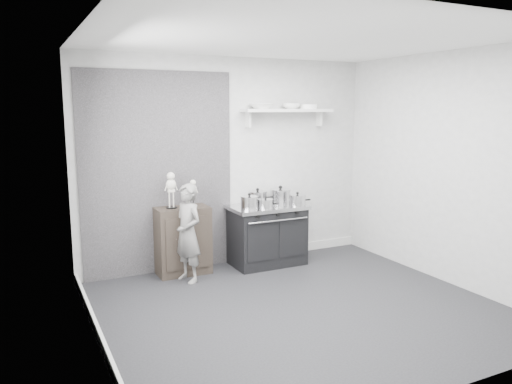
{
  "coord_description": "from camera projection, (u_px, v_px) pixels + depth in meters",
  "views": [
    {
      "loc": [
        -2.57,
        -4.2,
        2.05
      ],
      "look_at": [
        -0.03,
        0.95,
        1.08
      ],
      "focal_mm": 35.0,
      "sensor_mm": 36.0,
      "label": 1
    }
  ],
  "objects": [
    {
      "name": "side_cabinet",
      "position": [
        183.0,
        240.0,
        6.21
      ],
      "size": [
        0.65,
        0.38,
        0.85
      ],
      "primitive_type": "cube",
      "color": "black",
      "rests_on": "ground"
    },
    {
      "name": "bowl_small",
      "position": [
        291.0,
        106.0,
        6.68
      ],
      "size": [
        0.23,
        0.23,
        0.07
      ],
      "primitive_type": "imported",
      "color": "white",
      "rests_on": "wall_shelf"
    },
    {
      "name": "plate_stack",
      "position": [
        308.0,
        107.0,
        6.79
      ],
      "size": [
        0.25,
        0.25,
        0.06
      ],
      "primitive_type": "cylinder",
      "color": "white",
      "rests_on": "wall_shelf"
    },
    {
      "name": "pot_front_center",
      "position": [
        266.0,
        204.0,
        6.31
      ],
      "size": [
        0.28,
        0.19,
        0.15
      ],
      "color": "silver",
      "rests_on": "stove"
    },
    {
      "name": "wall_shelf",
      "position": [
        287.0,
        111.0,
        6.67
      ],
      "size": [
        1.3,
        0.26,
        0.24
      ],
      "color": "silver",
      "rests_on": "room_shell"
    },
    {
      "name": "room_shell",
      "position": [
        286.0,
        150.0,
        4.99
      ],
      "size": [
        4.02,
        3.62,
        2.71
      ],
      "color": "#9E9E9C",
      "rests_on": "ground"
    },
    {
      "name": "skeleton_torso",
      "position": [
        193.0,
        191.0,
        6.17
      ],
      "size": [
        0.11,
        0.07,
        0.38
      ],
      "primitive_type": null,
      "color": "beige",
      "rests_on": "side_cabinet"
    },
    {
      "name": "pot_front_left",
      "position": [
        250.0,
        202.0,
        6.28
      ],
      "size": [
        0.32,
        0.23,
        0.2
      ],
      "color": "silver",
      "rests_on": "stove"
    },
    {
      "name": "pot_back_left",
      "position": [
        258.0,
        198.0,
        6.6
      ],
      "size": [
        0.33,
        0.25,
        0.22
      ],
      "color": "silver",
      "rests_on": "stove"
    },
    {
      "name": "ground",
      "position": [
        299.0,
        308.0,
        5.17
      ],
      "size": [
        4.0,
        4.0,
        0.0
      ],
      "primitive_type": "plane",
      "color": "black",
      "rests_on": "ground"
    },
    {
      "name": "pot_front_right",
      "position": [
        297.0,
        200.0,
        6.49
      ],
      "size": [
        0.31,
        0.22,
        0.18
      ],
      "color": "silver",
      "rests_on": "stove"
    },
    {
      "name": "stove",
      "position": [
        267.0,
        235.0,
        6.58
      ],
      "size": [
        0.99,
        0.62,
        0.79
      ],
      "color": "black",
      "rests_on": "ground"
    },
    {
      "name": "bowl_large",
      "position": [
        261.0,
        106.0,
        6.48
      ],
      "size": [
        0.29,
        0.29,
        0.07
      ],
      "primitive_type": "imported",
      "color": "white",
      "rests_on": "wall_shelf"
    },
    {
      "name": "skeleton_full",
      "position": [
        171.0,
        187.0,
        6.04
      ],
      "size": [
        0.14,
        0.09,
        0.51
      ],
      "primitive_type": null,
      "color": "beige",
      "rests_on": "side_cabinet"
    },
    {
      "name": "pot_back_right",
      "position": [
        280.0,
        196.0,
        6.73
      ],
      "size": [
        0.37,
        0.28,
        0.23
      ],
      "color": "silver",
      "rests_on": "stove"
    },
    {
      "name": "child",
      "position": [
        188.0,
        233.0,
        5.89
      ],
      "size": [
        0.41,
        0.5,
        1.18
      ],
      "primitive_type": "imported",
      "rotation": [
        0.0,
        0.0,
        -1.24
      ],
      "color": "slate",
      "rests_on": "ground"
    }
  ]
}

